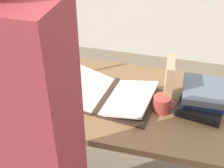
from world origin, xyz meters
TOP-DOWN VIEW (x-y plane):
  - reading_desk at (0.00, 0.00)m, footprint 1.23×0.65m
  - open_book at (-0.06, -0.01)m, footprint 0.52×0.37m
  - book_stack_tall at (0.40, 0.05)m, footprint 0.25×0.31m
  - book_standing_upright at (0.23, 0.03)m, footprint 0.05×0.15m
  - reading_lamp at (-0.32, 0.12)m, footprint 0.14×0.14m
  - coffee_mug at (0.22, -0.05)m, footprint 0.11×0.08m
  - pencil at (-0.16, -0.22)m, footprint 0.02×0.17m

SIDE VIEW (x-z plane):
  - reading_desk at x=0.00m, z-range 0.26..1.03m
  - pencil at x=-0.16m, z-range 0.77..0.78m
  - open_book at x=-0.06m, z-range 0.76..0.82m
  - coffee_mug at x=0.22m, z-range 0.77..0.85m
  - book_stack_tall at x=0.40m, z-range 0.77..0.87m
  - book_standing_upright at x=0.23m, z-range 0.77..1.00m
  - reading_lamp at x=-0.32m, z-range 0.89..1.39m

